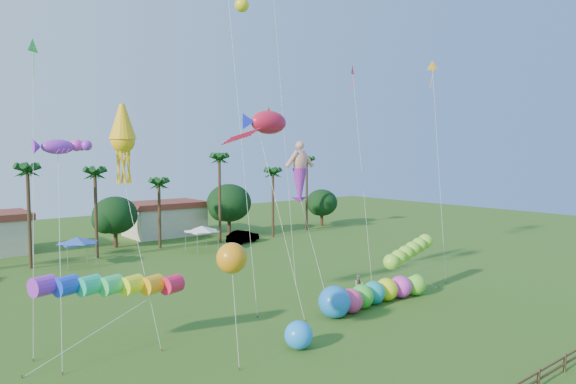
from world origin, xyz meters
TOP-DOWN VIEW (x-y plane):
  - ground at (0.00, 0.00)m, footprint 160.00×160.00m
  - tree_line at (3.57, 44.00)m, footprint 69.46×8.91m
  - buildings_row at (-3.09, 50.00)m, footprint 35.00×7.00m
  - tent_row at (-6.00, 36.33)m, footprint 31.00×4.00m
  - car_b at (15.07, 37.71)m, footprint 5.25×3.21m
  - spectator_b at (8.84, 11.50)m, footprint 0.95×0.88m
  - caterpillar_inflatable at (6.89, 8.47)m, footprint 11.28×2.54m
  - blue_ball at (-2.90, 5.46)m, footprint 1.71×1.71m
  - rainbow_tube at (-10.21, 11.37)m, footprint 10.62×2.31m
  - green_worm at (9.49, 8.68)m, footprint 9.31×3.33m
  - orange_ball_kite at (-6.88, 6.53)m, footprint 2.19×2.49m
  - merman_kite at (6.10, 15.89)m, footprint 2.49×5.35m
  - fish_kite at (1.34, 13.94)m, footprint 4.95×6.70m
  - squid_kite at (-9.83, 14.34)m, footprint 2.10×5.12m
  - lobster_kite at (-13.61, 14.73)m, footprint 3.35×5.18m
  - delta_kite_red at (12.91, 16.26)m, footprint 2.17×4.50m
  - delta_kite_yellow at (19.37, 12.13)m, footprint 2.58×3.78m
  - delta_kite_green at (-14.02, 17.89)m, footprint 2.19×4.99m

SIDE VIEW (x-z plane):
  - ground at x=0.00m, z-range 0.00..0.00m
  - spectator_b at x=8.84m, z-range 0.00..1.57m
  - car_b at x=15.07m, z-range 0.00..1.63m
  - blue_ball at x=-2.90m, z-range 0.00..1.71m
  - caterpillar_inflatable at x=6.89m, z-range -0.19..2.12m
  - buildings_row at x=-3.09m, z-range 0.00..4.00m
  - tent_row at x=-6.00m, z-range 2.45..3.05m
  - green_worm at x=9.49m, z-range 1.15..4.96m
  - rainbow_tube at x=-10.21m, z-range 1.51..5.68m
  - tree_line at x=3.57m, z-range -1.22..9.78m
  - orange_ball_kite at x=-6.88m, z-range 2.49..9.21m
  - merman_kite at x=6.10m, z-range 3.60..15.83m
  - lobster_kite at x=-13.61m, z-range 5.70..18.37m
  - squid_kite at x=-9.83m, z-range 5.01..19.85m
  - fish_kite at x=1.34m, z-range 6.50..21.47m
  - delta_kite_green at x=-14.02m, z-range 8.45..27.26m
  - delta_kite_red at x=12.91m, z-range 8.96..28.81m
  - delta_kite_yellow at x=19.37m, z-range 9.24..29.64m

